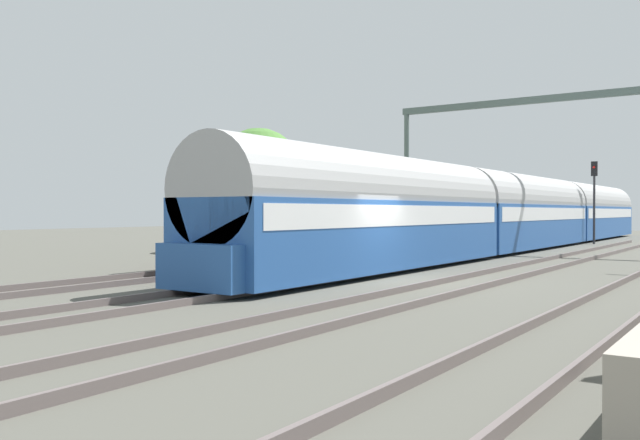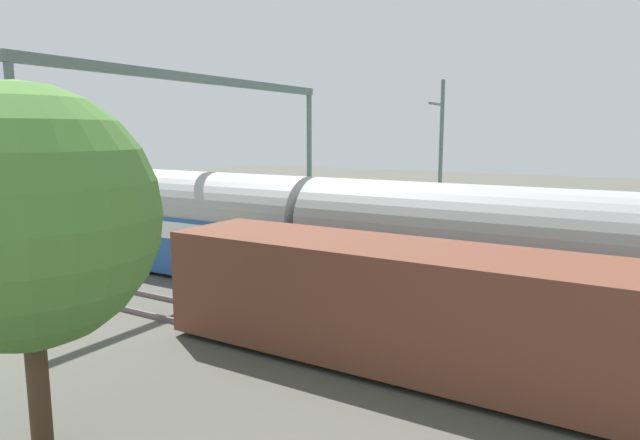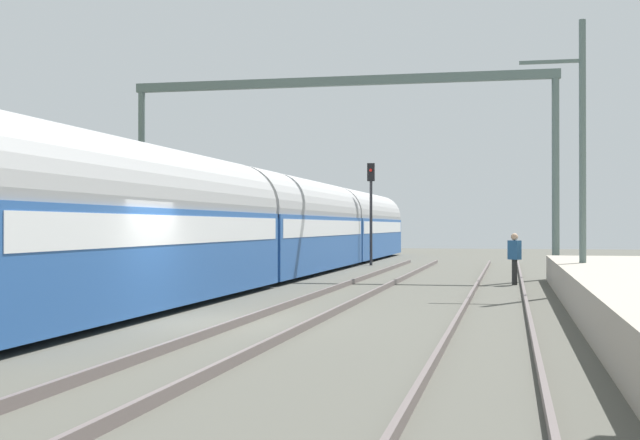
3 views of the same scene
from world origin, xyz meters
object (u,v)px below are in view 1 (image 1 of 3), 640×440
(passenger_train, at_px, (523,212))
(freight_car, at_px, (314,225))
(catenary_gantry, at_px, (556,133))
(railway_signal_far, at_px, (594,191))

(passenger_train, height_order, freight_car, passenger_train)
(catenary_gantry, bearing_deg, freight_car, -117.16)
(passenger_train, xyz_separation_m, catenary_gantry, (2.10, -1.46, 3.96))
(catenary_gantry, bearing_deg, passenger_train, 145.21)
(railway_signal_far, bearing_deg, freight_car, -105.65)
(freight_car, bearing_deg, catenary_gantry, 62.84)
(railway_signal_far, xyz_separation_m, catenary_gantry, (0.18, -9.55, 2.66))
(passenger_train, relative_size, railway_signal_far, 9.63)
(freight_car, xyz_separation_m, railway_signal_far, (6.11, 21.82, 1.80))
(passenger_train, bearing_deg, catenary_gantry, -34.79)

